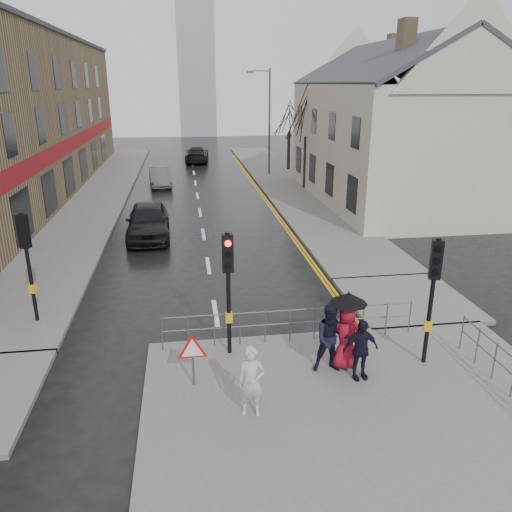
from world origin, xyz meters
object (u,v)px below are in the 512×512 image
object	(u,v)px
pedestrian_b	(331,338)
pedestrian_d	(360,349)
pedestrian_with_umbrella	(347,327)
car_parked	(148,221)
car_mid	(160,177)
pedestrian_a	(251,382)

from	to	relation	value
pedestrian_b	pedestrian_d	size ratio (longest dim) A/B	1.15
pedestrian_b	pedestrian_with_umbrella	xyz separation A→B (m)	(0.42, 0.13, 0.22)
pedestrian_d	car_parked	distance (m)	14.54
pedestrian_d	car_mid	xyz separation A→B (m)	(-5.78, 26.08, -0.25)
pedestrian_b	car_mid	xyz separation A→B (m)	(-5.17, 25.65, -0.37)
pedestrian_b	car_parked	size ratio (longest dim) A/B	0.37
car_parked	car_mid	bearing A→B (deg)	87.96
pedestrian_d	car_mid	world-z (taller)	pedestrian_d
pedestrian_d	car_mid	size ratio (longest dim) A/B	0.39
pedestrian_a	pedestrian_with_umbrella	size ratio (longest dim) A/B	0.79
pedestrian_a	pedestrian_d	world-z (taller)	pedestrian_a
pedestrian_b	car_mid	bearing A→B (deg)	107.41
pedestrian_a	car_parked	xyz separation A→B (m)	(-3.05, 14.34, -0.12)
pedestrian_a	pedestrian_b	xyz separation A→B (m)	(2.21, 1.47, 0.09)
pedestrian_a	car_mid	distance (m)	27.28
pedestrian_a	car_parked	distance (m)	14.66
pedestrian_with_umbrella	pedestrian_a	bearing A→B (deg)	-148.81
car_parked	pedestrian_with_umbrella	bearing A→B (deg)	-67.61
pedestrian_d	car_mid	distance (m)	26.71
pedestrian_a	pedestrian_d	distance (m)	3.01
pedestrian_b	pedestrian_with_umbrella	size ratio (longest dim) A/B	0.88
pedestrian_d	car_parked	xyz separation A→B (m)	(-5.87, 13.30, -0.09)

